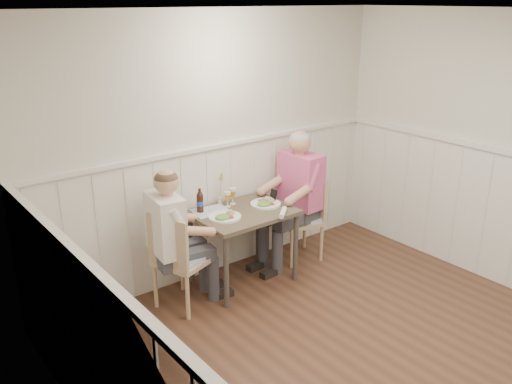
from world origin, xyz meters
The scene contains 16 objects.
ground_plane centered at (0.00, 0.00, 0.00)m, with size 4.50×4.50×0.00m, color #452B1D.
room_shell centered at (0.00, 0.00, 1.52)m, with size 4.04×4.54×2.60m.
wainscot centered at (0.00, 0.69, 0.69)m, with size 4.00×4.49×1.34m.
dining_table centered at (0.01, 1.84, 0.65)m, with size 0.93×0.70×0.75m.
chair_right centered at (0.84, 1.88, 0.48)m, with size 0.50×0.50×0.89m.
chair_left centered at (-0.74, 1.80, 0.50)m, with size 0.56×0.56×0.93m.
man_in_pink centered at (0.75, 1.89, 0.60)m, with size 0.69×0.48×1.44m.
diner_cream centered at (-0.78, 1.86, 0.56)m, with size 0.65×0.45×1.34m.
plate_man centered at (0.27, 1.83, 0.77)m, with size 0.30×0.30×0.08m.
plate_diner centered at (-0.25, 1.79, 0.77)m, with size 0.31×0.31×0.08m.
beer_glass_a centered at (0.03, 2.05, 0.86)m, with size 0.07×0.07×0.17m.
beer_glass_b centered at (-0.05, 2.02, 0.86)m, with size 0.06×0.06×0.16m.
beer_bottle centered at (-0.34, 2.06, 0.86)m, with size 0.07×0.07×0.24m.
rolled_napkin centered at (0.24, 1.53, 0.77)m, with size 0.20×0.18×0.05m.
grass_vase centered at (-0.07, 2.13, 0.90)m, with size 0.04×0.04×0.34m.
gingham_mat centered at (-0.25, 2.02, 0.75)m, with size 0.38×0.32×0.01m.
Camera 1 is at (-2.86, -2.04, 2.68)m, focal length 38.00 mm.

